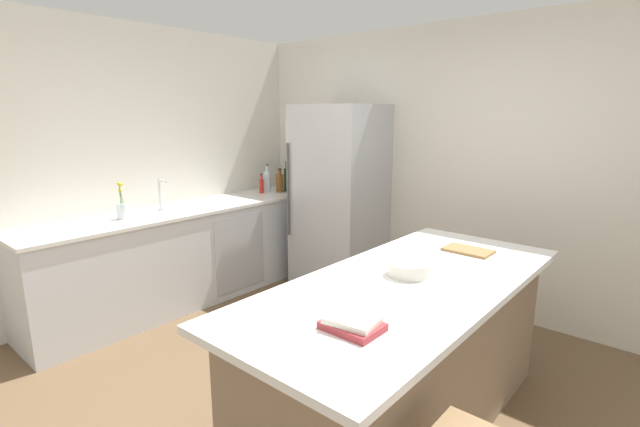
{
  "coord_description": "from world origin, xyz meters",
  "views": [
    {
      "loc": [
        1.66,
        -1.77,
        1.8
      ],
      "look_at": [
        -0.69,
        0.96,
        1.0
      ],
      "focal_mm": 25.49,
      "sensor_mm": 36.0,
      "label": 1
    }
  ],
  "objects_px": {
    "flower_vase": "(122,209)",
    "mixing_bowl": "(409,269)",
    "sink_faucet": "(161,194)",
    "refrigerator": "(339,198)",
    "whiskey_bottle": "(280,182)",
    "cookbook_stack": "(352,324)",
    "soda_bottle": "(267,181)",
    "kitchen_island": "(405,354)",
    "olive_oil_bottle": "(290,180)",
    "wine_bottle": "(287,179)",
    "hot_sauce_bottle": "(261,186)",
    "cutting_board": "(468,250)"
  },
  "relations": [
    {
      "from": "sink_faucet",
      "to": "cookbook_stack",
      "type": "distance_m",
      "value": 2.83
    },
    {
      "from": "flower_vase",
      "to": "cookbook_stack",
      "type": "relative_size",
      "value": 1.31
    },
    {
      "from": "refrigerator",
      "to": "whiskey_bottle",
      "type": "xyz_separation_m",
      "value": [
        -0.83,
        -0.04,
        0.09
      ]
    },
    {
      "from": "flower_vase",
      "to": "olive_oil_bottle",
      "type": "height_order",
      "value": "flower_vase"
    },
    {
      "from": "whiskey_bottle",
      "to": "soda_bottle",
      "type": "bearing_deg",
      "value": -141.83
    },
    {
      "from": "whiskey_bottle",
      "to": "hot_sauce_bottle",
      "type": "height_order",
      "value": "whiskey_bottle"
    },
    {
      "from": "cookbook_stack",
      "to": "soda_bottle",
      "type": "bearing_deg",
      "value": 143.11
    },
    {
      "from": "kitchen_island",
      "to": "olive_oil_bottle",
      "type": "bearing_deg",
      "value": 146.73
    },
    {
      "from": "sink_faucet",
      "to": "cutting_board",
      "type": "height_order",
      "value": "sink_faucet"
    },
    {
      "from": "hot_sauce_bottle",
      "to": "cutting_board",
      "type": "height_order",
      "value": "hot_sauce_bottle"
    },
    {
      "from": "refrigerator",
      "to": "hot_sauce_bottle",
      "type": "distance_m",
      "value": 0.97
    },
    {
      "from": "whiskey_bottle",
      "to": "soda_bottle",
      "type": "distance_m",
      "value": 0.14
    },
    {
      "from": "kitchen_island",
      "to": "hot_sauce_bottle",
      "type": "distance_m",
      "value": 2.98
    },
    {
      "from": "wine_bottle",
      "to": "cutting_board",
      "type": "height_order",
      "value": "wine_bottle"
    },
    {
      "from": "flower_vase",
      "to": "refrigerator",
      "type": "bearing_deg",
      "value": 64.77
    },
    {
      "from": "mixing_bowl",
      "to": "sink_faucet",
      "type": "bearing_deg",
      "value": -179.55
    },
    {
      "from": "whiskey_bottle",
      "to": "cookbook_stack",
      "type": "relative_size",
      "value": 1.1
    },
    {
      "from": "wine_bottle",
      "to": "refrigerator",
      "type": "bearing_deg",
      "value": -4.3
    },
    {
      "from": "olive_oil_bottle",
      "to": "soda_bottle",
      "type": "relative_size",
      "value": 0.93
    },
    {
      "from": "refrigerator",
      "to": "soda_bottle",
      "type": "height_order",
      "value": "refrigerator"
    },
    {
      "from": "cookbook_stack",
      "to": "cutting_board",
      "type": "bearing_deg",
      "value": 93.38
    },
    {
      "from": "soda_bottle",
      "to": "cookbook_stack",
      "type": "distance_m",
      "value": 3.43
    },
    {
      "from": "kitchen_island",
      "to": "hot_sauce_bottle",
      "type": "height_order",
      "value": "hot_sauce_bottle"
    },
    {
      "from": "soda_bottle",
      "to": "cookbook_stack",
      "type": "xyz_separation_m",
      "value": [
        2.74,
        -2.06,
        -0.11
      ]
    },
    {
      "from": "soda_bottle",
      "to": "cutting_board",
      "type": "bearing_deg",
      "value": -14.08
    },
    {
      "from": "kitchen_island",
      "to": "flower_vase",
      "type": "xyz_separation_m",
      "value": [
        -2.56,
        -0.34,
        0.55
      ]
    },
    {
      "from": "flower_vase",
      "to": "soda_bottle",
      "type": "height_order",
      "value": "flower_vase"
    },
    {
      "from": "sink_faucet",
      "to": "whiskey_bottle",
      "type": "distance_m",
      "value": 1.43
    },
    {
      "from": "soda_bottle",
      "to": "mixing_bowl",
      "type": "xyz_separation_m",
      "value": [
        2.59,
        -1.32,
        -0.1
      ]
    },
    {
      "from": "soda_bottle",
      "to": "hot_sauce_bottle",
      "type": "distance_m",
      "value": 0.1
    },
    {
      "from": "cookbook_stack",
      "to": "refrigerator",
      "type": "bearing_deg",
      "value": 129.48
    },
    {
      "from": "wine_bottle",
      "to": "mixing_bowl",
      "type": "relative_size",
      "value": 1.43
    },
    {
      "from": "flower_vase",
      "to": "whiskey_bottle",
      "type": "distance_m",
      "value": 1.82
    },
    {
      "from": "soda_bottle",
      "to": "hot_sauce_bottle",
      "type": "height_order",
      "value": "soda_bottle"
    },
    {
      "from": "wine_bottle",
      "to": "hot_sauce_bottle",
      "type": "relative_size",
      "value": 1.55
    },
    {
      "from": "sink_faucet",
      "to": "cutting_board",
      "type": "bearing_deg",
      "value": 14.24
    },
    {
      "from": "kitchen_island",
      "to": "sink_faucet",
      "type": "relative_size",
      "value": 7.53
    },
    {
      "from": "sink_faucet",
      "to": "flower_vase",
      "type": "relative_size",
      "value": 0.94
    },
    {
      "from": "kitchen_island",
      "to": "olive_oil_bottle",
      "type": "xyz_separation_m",
      "value": [
        -2.54,
        1.67,
        0.58
      ]
    },
    {
      "from": "hot_sauce_bottle",
      "to": "cookbook_stack",
      "type": "bearing_deg",
      "value": -35.63
    },
    {
      "from": "hot_sauce_bottle",
      "to": "refrigerator",
      "type": "bearing_deg",
      "value": 13.22
    },
    {
      "from": "whiskey_bottle",
      "to": "cutting_board",
      "type": "xyz_separation_m",
      "value": [
        2.55,
        -0.76,
        -0.12
      ]
    },
    {
      "from": "cutting_board",
      "to": "hot_sauce_bottle",
      "type": "bearing_deg",
      "value": 167.85
    },
    {
      "from": "kitchen_island",
      "to": "whiskey_bottle",
      "type": "xyz_separation_m",
      "value": [
        -2.52,
        1.48,
        0.57
      ]
    },
    {
      "from": "refrigerator",
      "to": "wine_bottle",
      "type": "bearing_deg",
      "value": 175.7
    },
    {
      "from": "soda_bottle",
      "to": "refrigerator",
      "type": "bearing_deg",
      "value": 7.55
    },
    {
      "from": "refrigerator",
      "to": "flower_vase",
      "type": "bearing_deg",
      "value": -115.23
    },
    {
      "from": "olive_oil_bottle",
      "to": "cutting_board",
      "type": "bearing_deg",
      "value": -20.07
    },
    {
      "from": "cutting_board",
      "to": "cookbook_stack",
      "type": "bearing_deg",
      "value": -86.62
    },
    {
      "from": "flower_vase",
      "to": "mixing_bowl",
      "type": "relative_size",
      "value": 1.34
    }
  ]
}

